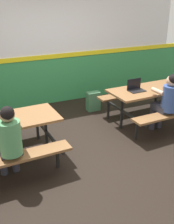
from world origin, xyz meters
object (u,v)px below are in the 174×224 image
Objects in this scene: picnic_table_left at (6,130)px; student_further at (167,99)px; backpack_dark at (93,101)px; laptop_dark at (136,88)px; picnic_table_right at (149,97)px; student_nearer at (9,138)px.

picnic_table_left is 2.91m from student_further.
picnic_table_left is 3.81× the size of backpack_dark.
picnic_table_right is at bearing -4.67° from laptop_dark.
laptop_dark is at bearing -67.57° from backpack_dark.
student_nearer reaches higher than backpack_dark.
student_nearer is 2.74× the size of backpack_dark.
student_further is (2.90, -0.27, 0.13)m from picnic_table_left.
picnic_table_right reaches higher than backpack_dark.
laptop_dark is at bearing 175.33° from picnic_table_right.
picnic_table_left and picnic_table_right have the same top height.
picnic_table_left is 1.39× the size of student_nearer.
laptop_dark is at bearing 6.91° from picnic_table_left.
picnic_table_left is 5.11× the size of laptop_dark.
picnic_table_left is 2.57m from backpack_dark.
picnic_table_left is 2.62m from laptop_dark.
picnic_table_right is at bearing 16.05° from student_nearer.
laptop_dark is (2.63, 0.87, 0.08)m from student_nearer.
student_nearer is at bearing -161.62° from laptop_dark.
student_further reaches higher than picnic_table_left.
student_further is 3.68× the size of laptop_dark.
picnic_table_left is 1.39× the size of student_further.
picnic_table_right is 3.81× the size of backpack_dark.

